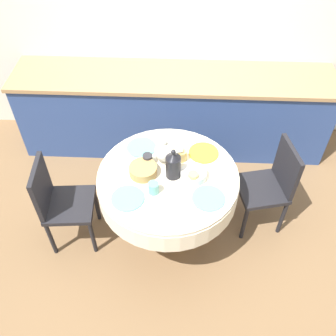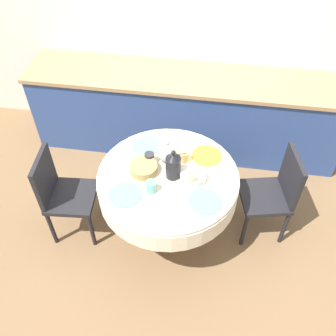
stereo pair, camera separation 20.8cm
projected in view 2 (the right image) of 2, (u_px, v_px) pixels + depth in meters
ground_plane at (168, 231)px, 3.48m from camera, size 12.00×12.00×0.00m
wall_back at (193, 20)px, 3.61m from camera, size 7.00×0.05×2.60m
kitchen_counter at (185, 112)px, 4.00m from camera, size 3.24×0.64×0.89m
dining_table at (168, 186)px, 3.01m from camera, size 1.12×1.12×0.78m
chair_left at (274, 191)px, 3.16m from camera, size 0.48×0.48×0.89m
chair_right at (62, 192)px, 3.16m from camera, size 0.43×0.43×0.89m
plate_near_left at (125, 195)px, 2.77m from camera, size 0.25×0.25×0.01m
cup_near_left at (151, 187)px, 2.77m from camera, size 0.08×0.08×0.10m
plate_near_right at (205, 201)px, 2.73m from camera, size 0.25×0.25×0.01m
cup_near_right at (192, 180)px, 2.82m from camera, size 0.08×0.08×0.10m
plate_far_left at (146, 146)px, 3.14m from camera, size 0.25×0.25×0.01m
cup_far_left at (149, 158)px, 2.98m from camera, size 0.08×0.08×0.10m
plate_far_right at (207, 156)px, 3.06m from camera, size 0.25×0.25×0.01m
cup_far_right at (184, 156)px, 2.99m from camera, size 0.08×0.08×0.10m
coffee_carafe at (173, 165)px, 2.83m from camera, size 0.12×0.12×0.27m
teapot at (167, 152)px, 2.96m from camera, size 0.23×0.17×0.22m
bread_basket at (144, 168)px, 2.92m from camera, size 0.22×0.22×0.07m
fruit_bowl at (193, 176)px, 2.86m from camera, size 0.20×0.20×0.07m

